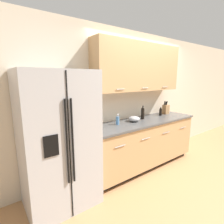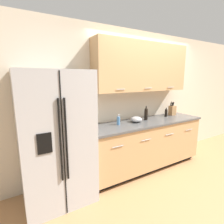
{
  "view_description": "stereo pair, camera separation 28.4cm",
  "coord_description": "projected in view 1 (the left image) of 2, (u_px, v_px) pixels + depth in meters",
  "views": [
    {
      "loc": [
        -2.62,
        -1.29,
        1.74
      ],
      "look_at": [
        -0.96,
        0.95,
        1.18
      ],
      "focal_mm": 28.0,
      "sensor_mm": 36.0,
      "label": 1
    },
    {
      "loc": [
        -2.39,
        -1.45,
        1.74
      ],
      "look_at": [
        -0.96,
        0.95,
        1.18
      ],
      "focal_mm": 28.0,
      "sensor_mm": 36.0,
      "label": 2
    }
  ],
  "objects": [
    {
      "name": "knife_block",
      "position": [
        166.0,
        109.0,
        3.91
      ],
      "size": [
        0.13,
        0.11,
        0.29
      ],
      "color": "#A87A4C",
      "rests_on": "counter_unit"
    },
    {
      "name": "oil_bottle",
      "position": [
        161.0,
        111.0,
        3.74
      ],
      "size": [
        0.06,
        0.06,
        0.18
      ],
      "color": "black",
      "rests_on": "counter_unit"
    },
    {
      "name": "ground_plane",
      "position": [
        192.0,
        184.0,
        2.89
      ],
      "size": [
        14.0,
        14.0,
        0.0
      ],
      "primitive_type": "plane",
      "color": "#B27F51"
    },
    {
      "name": "counter_unit",
      "position": [
        143.0,
        143.0,
        3.42
      ],
      "size": [
        2.36,
        0.64,
        0.93
      ],
      "color": "black",
      "rests_on": "ground_plane"
    },
    {
      "name": "soap_dispenser",
      "position": [
        118.0,
        120.0,
        3.02
      ],
      "size": [
        0.06,
        0.06,
        0.18
      ],
      "color": "#4C7FB2",
      "rests_on": "counter_unit"
    },
    {
      "name": "wine_bottle",
      "position": [
        143.0,
        113.0,
        3.41
      ],
      "size": [
        0.07,
        0.07,
        0.26
      ],
      "color": "black",
      "rests_on": "counter_unit"
    },
    {
      "name": "refrigerator",
      "position": [
        59.0,
        140.0,
        2.32
      ],
      "size": [
        0.93,
        0.75,
        1.83
      ],
      "color": "#B2B2B5",
      "rests_on": "ground_plane"
    },
    {
      "name": "mixing_bowl",
      "position": [
        134.0,
        119.0,
        3.24
      ],
      "size": [
        0.21,
        0.21,
        0.1
      ],
      "color": "#A3A3A5",
      "rests_on": "counter_unit"
    },
    {
      "name": "wall_back",
      "position": [
        139.0,
        90.0,
        3.54
      ],
      "size": [
        10.0,
        0.39,
        2.6
      ],
      "color": "beige",
      "rests_on": "ground_plane"
    }
  ]
}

